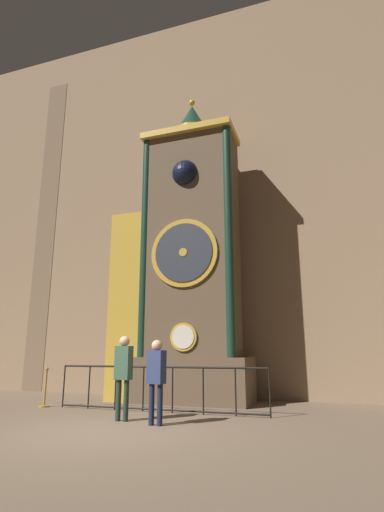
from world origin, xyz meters
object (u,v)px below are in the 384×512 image
clock_tower (182,264)px  visitor_far (156,373)px  visitor_near (123,369)px  stanchion_post (45,394)px

clock_tower → visitor_far: size_ratio=5.92×
visitor_near → stanchion_post: bearing=159.7°
clock_tower → visitor_near: size_ratio=5.58×
clock_tower → visitor_far: 4.78m
visitor_far → stanchion_post: size_ratio=1.64×
visitor_near → visitor_far: bearing=-12.1°
visitor_near → visitor_far: 0.91m
clock_tower → stanchion_post: size_ratio=9.70×
clock_tower → visitor_far: bearing=-77.3°
clock_tower → visitor_far: (0.81, -3.58, -3.05)m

